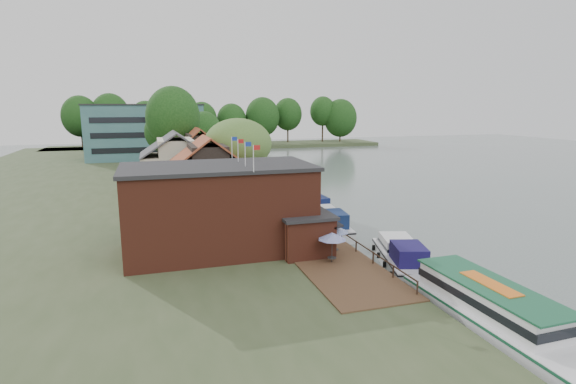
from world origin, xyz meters
TOP-DOWN VIEW (x-y plane):
  - ground at (0.00, 0.00)m, footprint 260.00×260.00m
  - land_bank at (-30.00, 35.00)m, footprint 50.00×140.00m
  - quay_deck at (-8.00, 10.00)m, footprint 6.00×50.00m
  - quay_rail at (-5.30, 10.50)m, footprint 0.20×49.00m
  - pub at (-14.00, -1.00)m, footprint 20.00×11.00m
  - hotel_block at (-22.00, 70.00)m, footprint 25.40×12.40m
  - cottage_a at (-15.00, 14.00)m, footprint 8.60×7.60m
  - cottage_b at (-18.00, 24.00)m, footprint 9.60×8.60m
  - cottage_c at (-14.00, 33.00)m, footprint 7.60×7.60m
  - willow at (-10.50, 19.00)m, footprint 8.60×8.60m
  - umbrella_0 at (-8.23, -6.83)m, footprint 2.23×2.23m
  - umbrella_1 at (-7.23, -4.99)m, footprint 2.30×2.30m
  - umbrella_2 at (-7.45, -0.47)m, footprint 2.38×2.38m
  - umbrella_3 at (-7.42, 2.07)m, footprint 2.42×2.42m
  - umbrella_4 at (-8.04, 5.37)m, footprint 2.22×2.22m
  - umbrella_5 at (-7.21, 8.04)m, footprint 2.31×2.31m
  - cruiser_0 at (-2.09, -6.79)m, footprint 6.02×10.78m
  - cruiser_1 at (-3.93, 4.69)m, footprint 4.67×11.01m
  - cruiser_2 at (-2.98, 12.75)m, footprint 3.70×10.35m
  - cruiser_3 at (-2.75, 24.61)m, footprint 3.93×10.63m
  - tour_boat at (-2.73, -18.08)m, footprint 4.12×13.62m
  - swan at (-0.91, -13.04)m, footprint 0.44×0.44m
  - bank_tree_0 at (-17.30, 40.29)m, footprint 8.88×8.88m
  - bank_tree_1 at (-18.87, 49.60)m, footprint 6.53×6.53m
  - bank_tree_2 at (-10.12, 58.82)m, footprint 7.41×7.41m
  - bank_tree_3 at (-18.65, 77.72)m, footprint 6.51×6.51m
  - bank_tree_4 at (-13.09, 84.61)m, footprint 7.92×7.92m
  - bank_tree_5 at (-10.39, 95.13)m, footprint 6.56×6.56m

SIDE VIEW (x-z plane):
  - ground at x=0.00m, z-range 0.00..0.00m
  - swan at x=-0.91m, z-range 0.00..0.44m
  - land_bank at x=-30.00m, z-range 0.00..1.00m
  - quay_deck at x=-8.00m, z-range 1.00..1.10m
  - cruiser_2 at x=-2.98m, z-range 0.00..2.49m
  - cruiser_0 at x=-2.09m, z-range 0.00..2.50m
  - cruiser_3 at x=-2.75m, z-range 0.00..2.56m
  - cruiser_1 at x=-3.93m, z-range 0.00..2.62m
  - tour_boat at x=-2.73m, z-range 0.00..2.95m
  - quay_rail at x=-5.30m, z-range 1.00..2.00m
  - umbrella_0 at x=-8.23m, z-range 1.10..3.48m
  - umbrella_1 at x=-7.23m, z-range 1.10..3.48m
  - umbrella_2 at x=-7.45m, z-range 1.10..3.48m
  - umbrella_3 at x=-7.42m, z-range 1.10..3.48m
  - umbrella_4 at x=-8.04m, z-range 1.10..3.48m
  - umbrella_5 at x=-7.21m, z-range 1.10..3.48m
  - pub at x=-14.00m, z-range 1.00..8.30m
  - cottage_a at x=-15.00m, z-range 1.00..9.50m
  - cottage_b at x=-18.00m, z-range 1.00..9.50m
  - cottage_c at x=-14.00m, z-range 1.00..9.50m
  - willow at x=-10.50m, z-range 1.00..11.43m
  - bank_tree_2 at x=-10.12m, z-range 1.00..11.75m
  - bank_tree_1 at x=-18.87m, z-range 1.00..11.90m
  - bank_tree_4 at x=-13.09m, z-range 1.00..12.62m
  - bank_tree_3 at x=-18.65m, z-range 1.00..12.64m
  - bank_tree_5 at x=-10.39m, z-range 1.00..13.29m
  - hotel_block at x=-22.00m, z-range 1.00..13.30m
  - bank_tree_0 at x=-17.30m, z-range 1.00..16.13m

